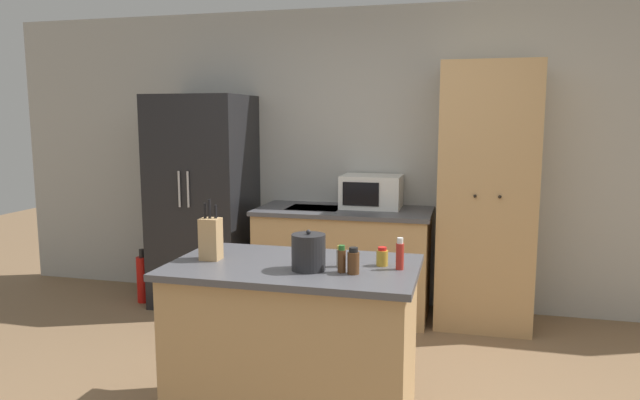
{
  "coord_description": "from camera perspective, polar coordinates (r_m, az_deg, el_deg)",
  "views": [
    {
      "loc": [
        0.71,
        -2.66,
        1.65
      ],
      "look_at": [
        -0.31,
        1.4,
        1.05
      ],
      "focal_mm": 32.0,
      "sensor_mm": 36.0,
      "label": 1
    }
  ],
  "objects": [
    {
      "name": "knife_block",
      "position": [
        3.1,
        -10.87,
        -3.77
      ],
      "size": [
        0.1,
        0.09,
        0.33
      ],
      "color": "tan",
      "rests_on": "kitchen_island"
    },
    {
      "name": "microwave",
      "position": [
        4.85,
        5.18,
        0.86
      ],
      "size": [
        0.5,
        0.39,
        0.28
      ],
      "color": "white",
      "rests_on": "back_counter"
    },
    {
      "name": "kitchen_island",
      "position": [
        3.13,
        -2.61,
        -14.35
      ],
      "size": [
        1.29,
        0.76,
        0.9
      ],
      "color": "tan",
      "rests_on": "ground_plane"
    },
    {
      "name": "spice_bottle_pale_salt",
      "position": [
        2.96,
        6.23,
        -5.69
      ],
      "size": [
        0.06,
        0.06,
        0.1
      ],
      "color": "gold",
      "rests_on": "kitchen_island"
    },
    {
      "name": "refrigerator",
      "position": [
        5.17,
        -11.54,
        -0.07
      ],
      "size": [
        0.81,
        0.73,
        1.85
      ],
      "color": "black",
      "rests_on": "ground_plane"
    },
    {
      "name": "pantry_cabinet",
      "position": [
        4.7,
        16.23,
        0.35
      ],
      "size": [
        0.74,
        0.64,
        2.08
      ],
      "color": "tan",
      "rests_on": "ground_plane"
    },
    {
      "name": "spice_bottle_tall_dark",
      "position": [
        2.81,
        2.18,
        -5.99
      ],
      "size": [
        0.04,
        0.04,
        0.14
      ],
      "color": "#563319",
      "rests_on": "kitchen_island"
    },
    {
      "name": "wall_back",
      "position": [
        5.05,
        6.07,
        4.14
      ],
      "size": [
        7.2,
        0.06,
        2.6
      ],
      "color": "#B2B2AD",
      "rests_on": "ground_plane"
    },
    {
      "name": "kettle",
      "position": [
        2.85,
        -1.16,
        -5.23
      ],
      "size": [
        0.17,
        0.17,
        0.21
      ],
      "color": "#232326",
      "rests_on": "kitchen_island"
    },
    {
      "name": "spice_bottle_short_red",
      "position": [
        2.92,
        2.02,
        -5.71
      ],
      "size": [
        0.04,
        0.04,
        0.11
      ],
      "color": "beige",
      "rests_on": "kitchen_island"
    },
    {
      "name": "fire_extinguisher",
      "position": [
        5.44,
        -17.29,
        -7.52
      ],
      "size": [
        0.11,
        0.11,
        0.49
      ],
      "color": "red",
      "rests_on": "ground_plane"
    },
    {
      "name": "spice_bottle_amber_oil",
      "position": [
        2.79,
        3.36,
        -6.17
      ],
      "size": [
        0.06,
        0.06,
        0.13
      ],
      "color": "#563319",
      "rests_on": "kitchen_island"
    },
    {
      "name": "back_counter",
      "position": [
        4.87,
        2.37,
        -6.08
      ],
      "size": [
        1.46,
        0.71,
        0.9
      ],
      "color": "tan",
      "rests_on": "ground_plane"
    },
    {
      "name": "spice_bottle_green_herb",
      "position": [
        2.89,
        7.99,
        -5.44
      ],
      "size": [
        0.04,
        0.04,
        0.16
      ],
      "color": "#B2281E",
      "rests_on": "kitchen_island"
    }
  ]
}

